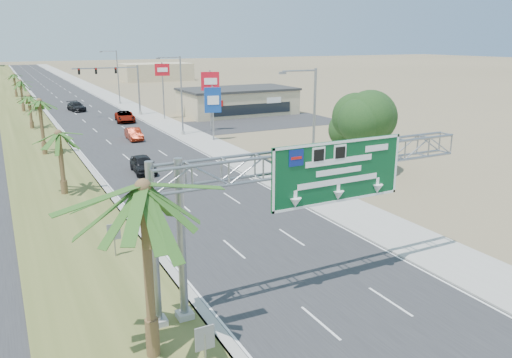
{
  "coord_description": "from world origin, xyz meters",
  "views": [
    {
      "loc": [
        -13.44,
        -8.91,
        12.06
      ],
      "look_at": [
        -0.59,
        15.86,
        4.2
      ],
      "focal_mm": 35.0,
      "sensor_mm": 36.0,
      "label": 1
    }
  ],
  "objects_px": {
    "palm_near": "(143,188)",
    "pole_sign_red_near": "(210,84)",
    "store_building": "(238,102)",
    "car_mid_lane": "(134,134)",
    "car_far": "(76,107)",
    "pole_sign_blue": "(213,102)",
    "pole_sign_red_far": "(162,74)",
    "car_right_lane": "(125,117)",
    "signal_mast": "(126,86)",
    "sign_gantry": "(306,173)",
    "car_left_lane": "(143,164)"
  },
  "relations": [
    {
      "from": "pole_sign_red_near",
      "to": "signal_mast",
      "type": "bearing_deg",
      "value": 109.28
    },
    {
      "from": "signal_mast",
      "to": "car_left_lane",
      "type": "height_order",
      "value": "signal_mast"
    },
    {
      "from": "palm_near",
      "to": "sign_gantry",
      "type": "bearing_deg",
      "value": 13.32
    },
    {
      "from": "pole_sign_red_far",
      "to": "car_right_lane",
      "type": "bearing_deg",
      "value": 177.44
    },
    {
      "from": "store_building",
      "to": "car_right_lane",
      "type": "bearing_deg",
      "value": 179.12
    },
    {
      "from": "palm_near",
      "to": "pole_sign_red_near",
      "type": "relative_size",
      "value": 1.03
    },
    {
      "from": "signal_mast",
      "to": "store_building",
      "type": "distance_m",
      "value": 18.08
    },
    {
      "from": "sign_gantry",
      "to": "signal_mast",
      "type": "height_order",
      "value": "signal_mast"
    },
    {
      "from": "pole_sign_red_far",
      "to": "pole_sign_blue",
      "type": "bearing_deg",
      "value": -89.41
    },
    {
      "from": "car_mid_lane",
      "to": "pole_sign_blue",
      "type": "relative_size",
      "value": 0.66
    },
    {
      "from": "signal_mast",
      "to": "car_right_lane",
      "type": "distance_m",
      "value": 7.21
    },
    {
      "from": "store_building",
      "to": "pole_sign_red_near",
      "type": "xyz_separation_m",
      "value": [
        -10.16,
        -13.07,
        4.28
      ]
    },
    {
      "from": "signal_mast",
      "to": "store_building",
      "type": "height_order",
      "value": "signal_mast"
    },
    {
      "from": "car_far",
      "to": "pole_sign_red_far",
      "type": "distance_m",
      "value": 20.07
    },
    {
      "from": "car_far",
      "to": "pole_sign_blue",
      "type": "xyz_separation_m",
      "value": [
        10.94,
        -35.01,
        3.99
      ]
    },
    {
      "from": "store_building",
      "to": "car_mid_lane",
      "type": "relative_size",
      "value": 4.06
    },
    {
      "from": "palm_near",
      "to": "store_building",
      "type": "xyz_separation_m",
      "value": [
        31.2,
        58.0,
        -4.93
      ]
    },
    {
      "from": "car_far",
      "to": "pole_sign_red_near",
      "type": "bearing_deg",
      "value": -73.29
    },
    {
      "from": "car_mid_lane",
      "to": "pole_sign_red_far",
      "type": "relative_size",
      "value": 0.51
    },
    {
      "from": "car_far",
      "to": "store_building",
      "type": "bearing_deg",
      "value": -41.96
    },
    {
      "from": "car_mid_lane",
      "to": "pole_sign_red_near",
      "type": "distance_m",
      "value": 12.13
    },
    {
      "from": "palm_near",
      "to": "signal_mast",
      "type": "height_order",
      "value": "palm_near"
    },
    {
      "from": "palm_near",
      "to": "store_building",
      "type": "bearing_deg",
      "value": 61.72
    },
    {
      "from": "car_right_lane",
      "to": "pole_sign_red_near",
      "type": "xyz_separation_m",
      "value": [
        8.46,
        -13.36,
        5.49
      ]
    },
    {
      "from": "car_far",
      "to": "car_mid_lane",
      "type": "bearing_deg",
      "value": -93.14
    },
    {
      "from": "car_left_lane",
      "to": "pole_sign_blue",
      "type": "height_order",
      "value": "pole_sign_blue"
    },
    {
      "from": "palm_near",
      "to": "car_far",
      "type": "height_order",
      "value": "palm_near"
    },
    {
      "from": "pole_sign_blue",
      "to": "pole_sign_red_far",
      "type": "height_order",
      "value": "pole_sign_red_far"
    },
    {
      "from": "car_mid_lane",
      "to": "pole_sign_red_far",
      "type": "bearing_deg",
      "value": 61.57
    },
    {
      "from": "car_far",
      "to": "pole_sign_blue",
      "type": "height_order",
      "value": "pole_sign_blue"
    },
    {
      "from": "sign_gantry",
      "to": "car_left_lane",
      "type": "distance_m",
      "value": 26.5
    },
    {
      "from": "store_building",
      "to": "signal_mast",
      "type": "bearing_deg",
      "value": 160.46
    },
    {
      "from": "store_building",
      "to": "car_far",
      "type": "relative_size",
      "value": 3.36
    },
    {
      "from": "store_building",
      "to": "car_mid_lane",
      "type": "bearing_deg",
      "value": -145.97
    },
    {
      "from": "store_building",
      "to": "car_far",
      "type": "bearing_deg",
      "value": 145.82
    },
    {
      "from": "car_left_lane",
      "to": "pole_sign_red_near",
      "type": "xyz_separation_m",
      "value": [
        13.9,
        17.04,
        5.48
      ]
    },
    {
      "from": "store_building",
      "to": "car_right_lane",
      "type": "distance_m",
      "value": 18.66
    },
    {
      "from": "car_left_lane",
      "to": "pole_sign_blue",
      "type": "bearing_deg",
      "value": 46.5
    },
    {
      "from": "palm_near",
      "to": "pole_sign_red_near",
      "type": "distance_m",
      "value": 49.61
    },
    {
      "from": "pole_sign_red_near",
      "to": "pole_sign_blue",
      "type": "xyz_separation_m",
      "value": [
        -2.23,
        -6.09,
        -1.51
      ]
    },
    {
      "from": "car_far",
      "to": "pole_sign_red_far",
      "type": "relative_size",
      "value": 0.62
    },
    {
      "from": "sign_gantry",
      "to": "palm_near",
      "type": "distance_m",
      "value": 8.41
    },
    {
      "from": "car_far",
      "to": "signal_mast",
      "type": "bearing_deg",
      "value": -64.4
    },
    {
      "from": "car_right_lane",
      "to": "pole_sign_red_far",
      "type": "bearing_deg",
      "value": 4.9
    },
    {
      "from": "palm_near",
      "to": "car_far",
      "type": "xyz_separation_m",
      "value": [
        7.87,
        73.85,
        -6.15
      ]
    },
    {
      "from": "car_left_lane",
      "to": "car_right_lane",
      "type": "xyz_separation_m",
      "value": [
        5.44,
        30.4,
        -0.01
      ]
    },
    {
      "from": "sign_gantry",
      "to": "car_far",
      "type": "height_order",
      "value": "sign_gantry"
    },
    {
      "from": "sign_gantry",
      "to": "pole_sign_blue",
      "type": "bearing_deg",
      "value": 73.87
    },
    {
      "from": "palm_near",
      "to": "pole_sign_blue",
      "type": "distance_m",
      "value": 43.2
    },
    {
      "from": "car_left_lane",
      "to": "sign_gantry",
      "type": "bearing_deg",
      "value": -84.46
    }
  ]
}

